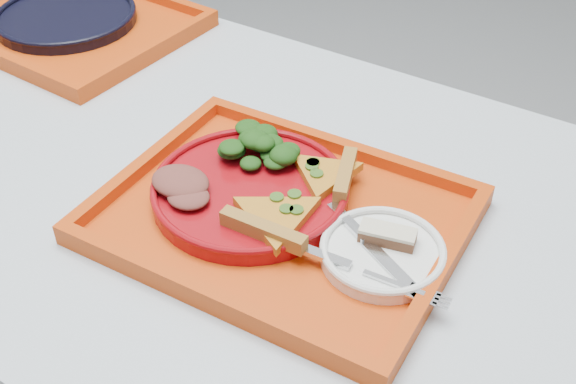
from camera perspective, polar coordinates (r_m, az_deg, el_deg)
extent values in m
cube|color=#ABB7C0|center=(1.12, -11.91, 3.35)|extent=(1.60, 0.80, 0.03)
cylinder|color=gray|center=(1.96, -19.87, 5.60)|extent=(0.05, 0.05, 0.72)
cube|color=#BD3A09|center=(0.93, -0.55, -2.20)|extent=(0.47, 0.37, 0.01)
cube|color=#BD3A09|center=(1.46, -17.01, 12.47)|extent=(0.46, 0.37, 0.01)
cylinder|color=maroon|center=(0.96, -2.99, -0.01)|extent=(0.26, 0.26, 0.02)
cylinder|color=white|center=(0.88, 7.46, -4.94)|extent=(0.15, 0.15, 0.01)
cylinder|color=black|center=(1.45, -17.11, 12.96)|extent=(0.26, 0.26, 0.02)
ellipsoid|color=black|center=(0.99, -2.31, 3.70)|extent=(0.09, 0.08, 0.04)
ellipsoid|color=brown|center=(0.95, -8.50, 0.81)|extent=(0.08, 0.06, 0.02)
cube|color=#472617|center=(0.88, 7.86, -3.50)|extent=(0.07, 0.04, 0.01)
cube|color=beige|center=(0.87, 7.91, -3.04)|extent=(0.07, 0.04, 0.00)
cube|color=silver|center=(0.87, 6.78, -4.40)|extent=(0.17, 0.10, 0.01)
cube|color=silver|center=(0.84, 5.89, -6.21)|extent=(0.19, 0.04, 0.01)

